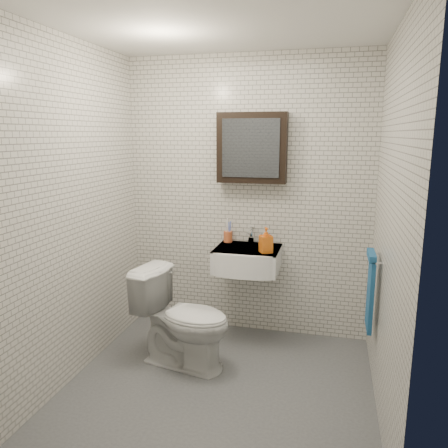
% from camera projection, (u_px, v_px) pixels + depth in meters
% --- Properties ---
extents(ground, '(2.20, 2.00, 0.01)m').
position_uv_depth(ground, '(220.00, 384.00, 3.23)').
color(ground, '#4E5056').
rests_on(ground, ground).
extents(room_shell, '(2.22, 2.02, 2.51)m').
position_uv_depth(room_shell, '(219.00, 187.00, 2.93)').
color(room_shell, silver).
rests_on(room_shell, ground).
extents(washbasin, '(0.55, 0.50, 0.20)m').
position_uv_depth(washbasin, '(247.00, 260.00, 3.76)').
color(washbasin, white).
rests_on(washbasin, room_shell).
extents(faucet, '(0.06, 0.20, 0.15)m').
position_uv_depth(faucet, '(251.00, 236.00, 3.91)').
color(faucet, silver).
rests_on(faucet, washbasin).
extents(mirror_cabinet, '(0.60, 0.15, 0.60)m').
position_uv_depth(mirror_cabinet, '(252.00, 148.00, 3.75)').
color(mirror_cabinet, black).
rests_on(mirror_cabinet, room_shell).
extents(towel_rail, '(0.09, 0.30, 0.58)m').
position_uv_depth(towel_rail, '(371.00, 288.00, 3.17)').
color(towel_rail, silver).
rests_on(towel_rail, room_shell).
extents(toothbrush_cup, '(0.08, 0.08, 0.22)m').
position_uv_depth(toothbrush_cup, '(228.00, 236.00, 3.98)').
color(toothbrush_cup, '#C45A31').
rests_on(toothbrush_cup, washbasin).
extents(soap_bottle, '(0.13, 0.13, 0.21)m').
position_uv_depth(soap_bottle, '(266.00, 240.00, 3.61)').
color(soap_bottle, '#E34D17').
rests_on(soap_bottle, washbasin).
extents(toilet, '(0.84, 0.58, 0.78)m').
position_uv_depth(toilet, '(184.00, 318.00, 3.44)').
color(toilet, white).
rests_on(toilet, ground).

